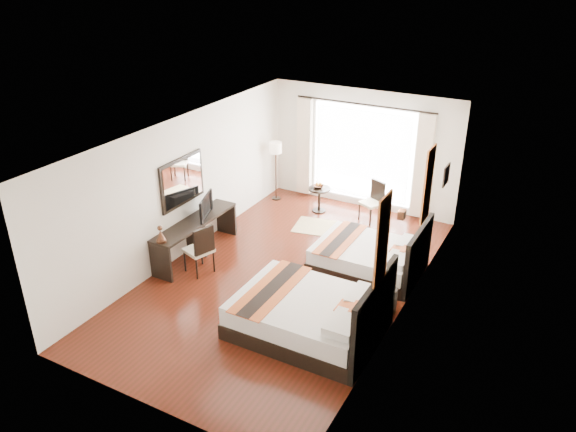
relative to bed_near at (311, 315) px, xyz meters
The scene contains 29 objects.
floor 1.75m from the bed_near, 132.66° to the left, with size 4.50×7.50×0.01m, color #3B160A.
ceiling 3.00m from the bed_near, 132.66° to the left, with size 4.50×7.50×0.02m, color white.
wall_headboard 1.98m from the bed_near, 49.51° to the left, with size 0.01×7.50×2.80m, color silver.
wall_desk 3.79m from the bed_near, 159.65° to the left, with size 0.01×7.50×2.80m, color silver.
wall_window 5.25m from the bed_near, 103.09° to the left, with size 4.50×0.01×2.80m, color silver.
wall_entry 2.94m from the bed_near, 115.16° to the right, with size 4.50×0.01×2.80m, color silver.
window_glass 5.22m from the bed_near, 103.13° to the left, with size 2.40×0.02×2.20m, color white.
sheer_curtain 5.16m from the bed_near, 103.29° to the left, with size 2.30×0.02×2.10m, color white.
drape_left 5.63m from the bed_near, 118.12° to the left, with size 0.35×0.14×2.35m, color beige.
drape_right 4.99m from the bed_near, 86.67° to the left, with size 0.35×0.14×2.35m, color beige.
art_panel_near 1.94m from the bed_near, ahead, with size 0.03×0.50×1.35m, color maroon.
art_panel_far 2.99m from the bed_near, 64.90° to the left, with size 0.03×0.50×1.35m, color maroon.
wall_sconce 2.13m from the bed_near, 43.92° to the left, with size 0.10×0.14×0.14m, color #3F2416.
mirror_frame 3.79m from the bed_near, 160.62° to the left, with size 0.04×1.25×0.95m, color black.
mirror_glass 3.77m from the bed_near, 160.49° to the left, with size 0.01×1.12×0.82m, color white.
bed_near is the anchor object (origin of this frame).
bed_far 2.28m from the bed_near, 86.30° to the left, with size 1.98×1.54×1.11m.
nightstand 1.29m from the bed_near, 49.94° to the left, with size 0.38×0.47×0.45m, color black.
table_lamp 1.45m from the bed_near, 53.84° to the left, with size 0.25×0.25×0.39m.
vase 1.18m from the bed_near, 46.33° to the left, with size 0.12×0.12×0.13m, color black.
console_desk 3.37m from the bed_near, 159.33° to the left, with size 0.50×2.20×0.76m, color black.
television 3.51m from the bed_near, 155.26° to the left, with size 0.77×0.10×0.44m, color black.
bronze_figurine 3.21m from the bed_near, behind, with size 0.19×0.19×0.29m, color #3F2416, non-canonical shape.
desk_chair 2.77m from the bed_near, 165.94° to the left, with size 0.59×0.59×1.00m.
floor_lamp 5.45m from the bed_near, 125.50° to the left, with size 0.29×0.29×1.46m.
side_table 4.63m from the bed_near, 113.97° to the left, with size 0.51×0.51×0.59m, color black.
fruit_bowl 4.65m from the bed_near, 114.32° to the left, with size 0.24×0.24×0.06m, color #4B361B.
window_chair 4.40m from the bed_near, 98.28° to the left, with size 0.56×0.56×0.92m.
jute_rug 3.78m from the bed_near, 112.54° to the left, with size 1.21×0.82×0.01m, color tan.
Camera 1 is at (4.34, -7.91, 5.59)m, focal length 35.00 mm.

